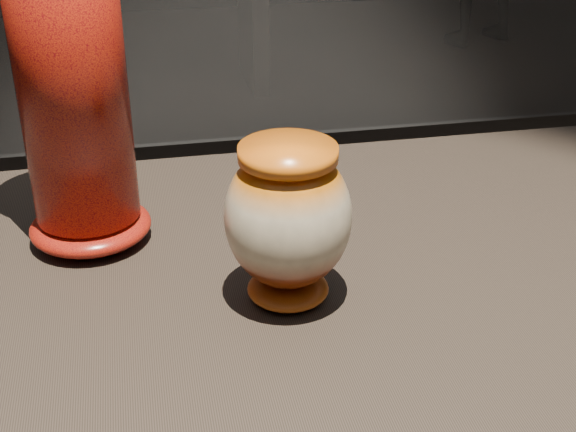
{
  "coord_description": "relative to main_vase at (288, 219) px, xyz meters",
  "views": [
    {
      "loc": [
        -0.25,
        -0.58,
        1.33
      ],
      "look_at": [
        -0.12,
        0.04,
        0.99
      ],
      "focal_mm": 50.0,
      "sensor_mm": 36.0,
      "label": 1
    }
  ],
  "objects": [
    {
      "name": "main_vase",
      "position": [
        0.0,
        0.0,
        0.0
      ],
      "size": [
        0.13,
        0.13,
        0.16
      ],
      "rotation": [
        0.0,
        0.0,
        -0.1
      ],
      "color": "maroon",
      "rests_on": "display_plinth"
    },
    {
      "name": "tall_vase",
      "position": [
        -0.19,
        0.15,
        0.11
      ],
      "size": [
        0.14,
        0.14,
        0.41
      ],
      "rotation": [
        0.0,
        0.0,
        -0.06
      ],
      "color": "#BA270C",
      "rests_on": "display_plinth"
    }
  ]
}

